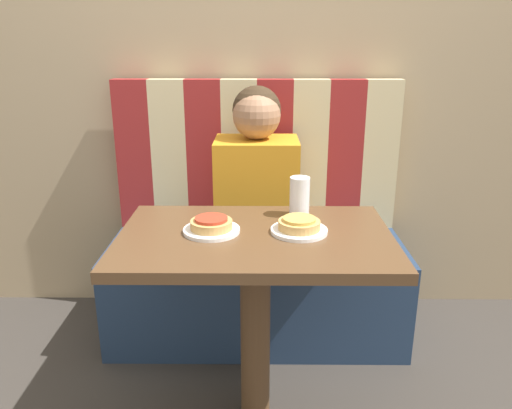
# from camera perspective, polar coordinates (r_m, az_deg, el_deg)

# --- Properties ---
(wall_back) EXTENTS (7.00, 0.05, 2.60)m
(wall_back) POSITION_cam_1_polar(r_m,az_deg,el_deg) (2.35, 0.13, 18.56)
(wall_back) COLOR tan
(wall_back) RESTS_ON ground_plane
(booth_seat) EXTENTS (1.29, 0.53, 0.44)m
(booth_seat) POSITION_cam_1_polar(r_m,az_deg,el_deg) (2.30, 0.06, -9.48)
(booth_seat) COLOR navy
(booth_seat) RESTS_ON ground_plane
(booth_backrest) EXTENTS (1.29, 0.07, 0.69)m
(booth_backrest) POSITION_cam_1_polar(r_m,az_deg,el_deg) (2.32, 0.11, 5.63)
(booth_backrest) COLOR maroon
(booth_backrest) RESTS_ON booth_seat
(dining_table) EXTENTS (0.86, 0.56, 0.71)m
(dining_table) POSITION_cam_1_polar(r_m,az_deg,el_deg) (1.62, -0.09, -7.31)
(dining_table) COLOR brown
(dining_table) RESTS_ON ground_plane
(person) EXTENTS (0.35, 0.26, 0.68)m
(person) POSITION_cam_1_polar(r_m,az_deg,el_deg) (2.10, 0.07, 3.74)
(person) COLOR orange
(person) RESTS_ON booth_seat
(plate_left) EXTENTS (0.18, 0.18, 0.01)m
(plate_left) POSITION_cam_1_polar(r_m,az_deg,el_deg) (1.59, -5.10, -2.96)
(plate_left) COLOR white
(plate_left) RESTS_ON dining_table
(plate_right) EXTENTS (0.18, 0.18, 0.01)m
(plate_right) POSITION_cam_1_polar(r_m,az_deg,el_deg) (1.59, 4.94, -2.99)
(plate_right) COLOR white
(plate_right) RESTS_ON dining_table
(pizza_left) EXTENTS (0.13, 0.13, 0.04)m
(pizza_left) POSITION_cam_1_polar(r_m,az_deg,el_deg) (1.58, -5.12, -2.18)
(pizza_left) COLOR tan
(pizza_left) RESTS_ON plate_left
(pizza_right) EXTENTS (0.13, 0.13, 0.04)m
(pizza_right) POSITION_cam_1_polar(r_m,az_deg,el_deg) (1.58, 4.96, -2.21)
(pizza_right) COLOR tan
(pizza_right) RESTS_ON plate_right
(drinking_cup) EXTENTS (0.07, 0.07, 0.14)m
(drinking_cup) POSITION_cam_1_polar(r_m,az_deg,el_deg) (1.72, 5.00, 0.88)
(drinking_cup) COLOR silver
(drinking_cup) RESTS_ON dining_table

